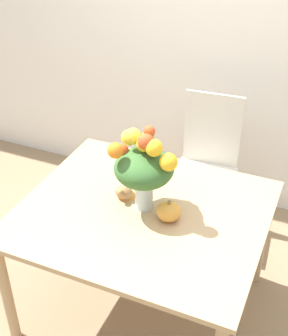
# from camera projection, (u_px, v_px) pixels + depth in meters

# --- Properties ---
(ground_plane) EXTENTS (12.00, 12.00, 0.00)m
(ground_plane) POSITION_uv_depth(u_px,v_px,m) (143.00, 305.00, 2.88)
(ground_plane) COLOR #8E7556
(wall_back) EXTENTS (8.00, 0.06, 2.70)m
(wall_back) POSITION_uv_depth(u_px,v_px,m) (222.00, 27.00, 3.18)
(wall_back) COLOR white
(wall_back) RESTS_ON ground_plane
(dining_table) EXTENTS (1.28, 1.11, 0.75)m
(dining_table) POSITION_uv_depth(u_px,v_px,m) (143.00, 222.00, 2.52)
(dining_table) COLOR tan
(dining_table) RESTS_ON ground_plane
(flower_vase) EXTENTS (0.36, 0.32, 0.46)m
(flower_vase) POSITION_uv_depth(u_px,v_px,m) (144.00, 166.00, 2.35)
(flower_vase) COLOR silver
(flower_vase) RESTS_ON dining_table
(pumpkin) EXTENTS (0.13, 0.13, 0.12)m
(pumpkin) POSITION_uv_depth(u_px,v_px,m) (169.00, 211.00, 2.38)
(pumpkin) COLOR gold
(pumpkin) RESTS_ON dining_table
(turkey_figurine) EXTENTS (0.10, 0.14, 0.08)m
(turkey_figurine) POSITION_uv_depth(u_px,v_px,m) (125.00, 191.00, 2.55)
(turkey_figurine) COLOR #A87A4C
(turkey_figurine) RESTS_ON dining_table
(dining_chair_near_window) EXTENTS (0.45, 0.45, 1.01)m
(dining_chair_near_window) POSITION_uv_depth(u_px,v_px,m) (206.00, 166.00, 3.26)
(dining_chair_near_window) COLOR silver
(dining_chair_near_window) RESTS_ON ground_plane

